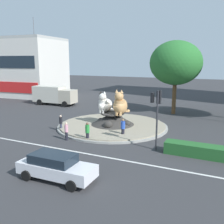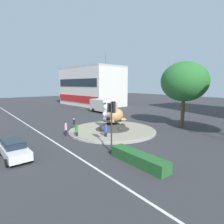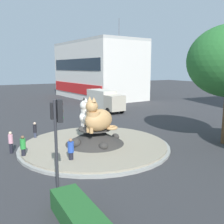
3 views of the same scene
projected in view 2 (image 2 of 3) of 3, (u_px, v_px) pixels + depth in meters
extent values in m
plane|color=#333335|center=(112.00, 131.00, 25.71)|extent=(160.00, 160.00, 0.00)
cube|color=silver|center=(55.00, 142.00, 20.81)|extent=(112.00, 0.20, 0.01)
cylinder|color=gray|center=(112.00, 131.00, 25.70)|extent=(11.66, 11.66, 0.18)
cylinder|color=gray|center=(112.00, 129.00, 25.67)|extent=(11.19, 11.19, 0.13)
cone|color=#33302D|center=(112.00, 124.00, 25.57)|extent=(4.59, 4.59, 1.23)
cylinder|color=#33302D|center=(112.00, 120.00, 25.49)|extent=(2.52, 2.52, 0.12)
ellipsoid|color=#33302D|center=(120.00, 129.00, 24.15)|extent=(0.73, 0.69, 0.58)
ellipsoid|color=#33302D|center=(123.00, 125.00, 26.70)|extent=(0.70, 0.56, 0.56)
ellipsoid|color=#33302D|center=(107.00, 125.00, 27.04)|extent=(0.59, 0.57, 0.47)
ellipsoid|color=#33302D|center=(103.00, 129.00, 24.30)|extent=(0.93, 0.82, 0.74)
ellipsoid|color=silver|center=(109.00, 114.00, 26.23)|extent=(1.42, 2.09, 1.46)
cylinder|color=silver|center=(107.00, 113.00, 25.99)|extent=(1.02, 1.02, 0.91)
sphere|color=silver|center=(106.00, 107.00, 25.79)|extent=(0.80, 0.80, 0.80)
torus|color=silver|center=(115.00, 118.00, 26.49)|extent=(0.86, 0.86, 0.18)
cone|color=silver|center=(107.00, 104.00, 25.54)|extent=(0.35, 0.35, 0.33)
cone|color=black|center=(105.00, 104.00, 25.91)|extent=(0.35, 0.35, 0.33)
cylinder|color=silver|center=(105.00, 118.00, 25.78)|extent=(0.25, 0.25, 0.36)
cylinder|color=silver|center=(104.00, 118.00, 26.05)|extent=(0.25, 0.25, 0.36)
ellipsoid|color=tan|center=(116.00, 115.00, 24.56)|extent=(1.86, 2.50, 1.65)
cylinder|color=tan|center=(114.00, 114.00, 24.19)|extent=(1.26, 1.26, 1.03)
sphere|color=tan|center=(113.00, 107.00, 23.94)|extent=(0.91, 0.91, 0.91)
torus|color=tan|center=(123.00, 119.00, 25.11)|extent=(1.09, 1.09, 0.21)
cone|color=tan|center=(115.00, 103.00, 23.70)|extent=(0.44, 0.44, 0.37)
cone|color=tan|center=(112.00, 103.00, 24.02)|extent=(0.44, 0.44, 0.37)
cylinder|color=tan|center=(113.00, 121.00, 23.91)|extent=(0.29, 0.29, 0.41)
cylinder|color=tan|center=(111.00, 120.00, 24.15)|extent=(0.29, 0.29, 0.41)
cylinder|color=#2D2D33|center=(111.00, 127.00, 17.52)|extent=(0.14, 0.14, 4.75)
cube|color=black|center=(114.00, 107.00, 17.36)|extent=(0.35, 0.28, 1.05)
sphere|color=#360606|center=(114.00, 104.00, 17.35)|extent=(0.18, 0.18, 0.18)
sphere|color=#392706|center=(114.00, 107.00, 17.40)|extent=(0.18, 0.18, 0.18)
sphere|color=green|center=(114.00, 111.00, 17.44)|extent=(0.18, 0.18, 0.18)
cube|color=black|center=(109.00, 107.00, 17.64)|extent=(0.24, 0.30, 0.80)
cube|color=silver|center=(91.00, 87.00, 57.54)|extent=(21.23, 12.11, 10.84)
cube|color=red|center=(77.00, 99.00, 54.49)|extent=(19.53, 1.81, 1.95)
cube|color=#19232D|center=(76.00, 83.00, 53.84)|extent=(18.71, 1.70, 2.17)
cube|color=#B2B2AD|center=(91.00, 68.00, 56.72)|extent=(21.23, 12.11, 0.50)
cylinder|color=#4C4C51|center=(106.00, 60.00, 55.53)|extent=(0.10, 0.10, 4.25)
cube|color=#235B28|center=(138.00, 159.00, 15.08)|extent=(5.48, 1.20, 0.90)
cylinder|color=brown|center=(183.00, 114.00, 27.91)|extent=(0.52, 0.52, 4.01)
ellipsoid|color=#286B2D|center=(184.00, 82.00, 27.23)|extent=(6.69, 6.69, 5.69)
cylinder|color=black|center=(66.00, 133.00, 23.37)|extent=(0.24, 0.24, 0.76)
cylinder|color=pink|center=(66.00, 127.00, 23.27)|extent=(0.32, 0.32, 0.66)
sphere|color=beige|center=(66.00, 124.00, 23.20)|extent=(0.22, 0.22, 0.22)
cylinder|color=#33384C|center=(74.00, 127.00, 26.52)|extent=(0.23, 0.23, 0.76)
cylinder|color=black|center=(74.00, 122.00, 26.42)|extent=(0.30, 0.30, 0.66)
sphere|color=beige|center=(74.00, 119.00, 26.35)|extent=(0.22, 0.22, 0.22)
cylinder|color=black|center=(77.00, 135.00, 22.23)|extent=(0.27, 0.27, 0.79)
cylinder|color=#288C38|center=(77.00, 129.00, 22.12)|extent=(0.37, 0.37, 0.69)
sphere|color=brown|center=(77.00, 125.00, 22.06)|extent=(0.23, 0.23, 0.23)
cylinder|color=black|center=(106.00, 136.00, 21.99)|extent=(0.30, 0.30, 0.80)
cylinder|color=#284CB2|center=(106.00, 129.00, 21.88)|extent=(0.40, 0.40, 0.70)
sphere|color=#936B4C|center=(106.00, 125.00, 21.81)|extent=(0.23, 0.23, 0.23)
cube|color=silver|center=(14.00, 151.00, 16.23)|extent=(4.78, 1.88, 0.70)
cube|color=#19232D|center=(13.00, 143.00, 16.32)|extent=(2.69, 1.61, 0.55)
cylinder|color=black|center=(31.00, 158.00, 15.64)|extent=(0.65, 0.24, 0.64)
cylinder|color=black|center=(7.00, 163.00, 14.54)|extent=(0.65, 0.24, 0.64)
cylinder|color=black|center=(20.00, 148.00, 18.02)|extent=(0.65, 0.24, 0.64)
cylinder|color=black|center=(0.00, 152.00, 16.92)|extent=(0.65, 0.24, 0.64)
cube|color=#B7AD99|center=(110.00, 107.00, 39.99)|extent=(2.26, 2.33, 2.05)
cube|color=beige|center=(100.00, 105.00, 42.65)|extent=(5.12, 2.47, 2.51)
cylinder|color=black|center=(115.00, 112.00, 40.80)|extent=(0.91, 0.34, 0.90)
cylinder|color=black|center=(106.00, 113.00, 39.36)|extent=(0.91, 0.34, 0.90)
cylinder|color=black|center=(101.00, 109.00, 44.36)|extent=(0.91, 0.34, 0.90)
cylinder|color=black|center=(93.00, 110.00, 42.92)|extent=(0.91, 0.34, 0.90)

